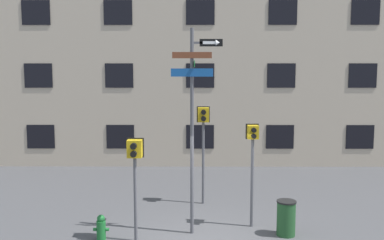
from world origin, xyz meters
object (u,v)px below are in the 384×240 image
Objects in this scene: street_sign_pole at (194,113)px; fire_hydrant at (101,228)px; pedestrian_signal_right at (253,149)px; pedestrian_signal_across at (203,127)px; pedestrian_signal_left at (135,160)px; trash_bin at (286,218)px.

fire_hydrant is at bearing -168.98° from street_sign_pole.
pedestrian_signal_right is 4.30m from fire_hydrant.
pedestrian_signal_across is (0.29, 2.47, -0.67)m from street_sign_pole.
pedestrian_signal_across reaches higher than pedestrian_signal_right.
fire_hydrant is (-2.55, -2.91, -2.10)m from pedestrian_signal_across.
pedestrian_signal_right is 2.36m from pedestrian_signal_across.
pedestrian_signal_right is (1.53, 0.49, -0.97)m from street_sign_pole.
pedestrian_signal_right is (2.94, 1.01, 0.09)m from pedestrian_signal_left.
street_sign_pole reaches higher than pedestrian_signal_across.
pedestrian_signal_left is 0.92× the size of pedestrian_signal_right.
pedestrian_signal_across is at bearing 60.54° from pedestrian_signal_left.
pedestrian_signal_right reaches higher than fire_hydrant.
fire_hydrant is at bearing -131.22° from pedestrian_signal_across.
fire_hydrant is 4.59m from trash_bin.
fire_hydrant is (-2.27, -0.44, -2.77)m from street_sign_pole.
pedestrian_signal_right is 0.90× the size of pedestrian_signal_across.
pedestrian_signal_across is 4.83× the size of fire_hydrant.
pedestrian_signal_left is at bearing -119.46° from pedestrian_signal_across.
street_sign_pole is 8.20× the size of fire_hydrant.
pedestrian_signal_right is at bearing 13.75° from fire_hydrant.
pedestrian_signal_left is 4.05m from trash_bin.
pedestrian_signal_across is 3.83m from trash_bin.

